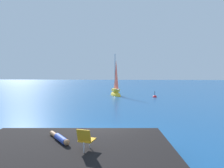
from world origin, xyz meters
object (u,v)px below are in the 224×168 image
sailboat_near (116,93)px  person_sunbather (60,138)px  marker_buoy (155,97)px  beach_chair (86,138)px

sailboat_near → person_sunbather: sailboat_near is taller
marker_buoy → beach_chair: bearing=-104.3°
sailboat_near → beach_chair: 23.64m
sailboat_near → marker_buoy: bearing=-127.4°
beach_chair → marker_buoy: bearing=0.6°
sailboat_near → person_sunbather: (-1.25, -22.66, 0.54)m
person_sunbather → marker_buoy: 21.81m
sailboat_near → beach_chair: size_ratio=8.47×
person_sunbather → marker_buoy: size_ratio=1.29×
person_sunbather → beach_chair: size_ratio=1.83×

